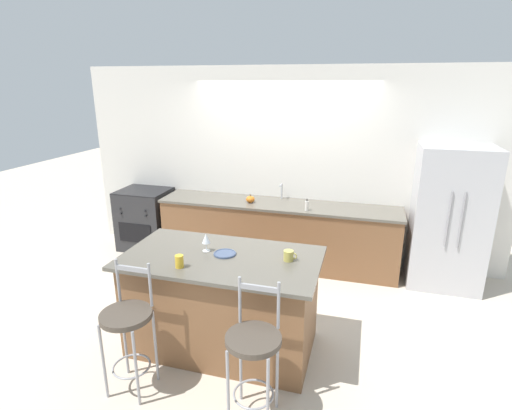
{
  "coord_description": "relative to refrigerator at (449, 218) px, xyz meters",
  "views": [
    {
      "loc": [
        1.14,
        -4.74,
        2.49
      ],
      "look_at": [
        -0.03,
        -0.61,
        1.15
      ],
      "focal_mm": 28.0,
      "sensor_mm": 36.0,
      "label": 1
    }
  ],
  "objects": [
    {
      "name": "tumbler_cup",
      "position": [
        -2.5,
        -2.27,
        0.12
      ],
      "size": [
        0.07,
        0.07,
        0.11
      ],
      "color": "gold",
      "rests_on": "kitchen_island"
    },
    {
      "name": "oven_range",
      "position": [
        -4.24,
        0.02,
        -0.43
      ],
      "size": [
        0.74,
        0.65,
        0.92
      ],
      "color": "#28282B",
      "rests_on": "ground_plane"
    },
    {
      "name": "coffee_mug",
      "position": [
        -1.62,
        -1.88,
        0.12
      ],
      "size": [
        0.12,
        0.09,
        0.1
      ],
      "color": "#C1B251",
      "rests_on": "kitchen_island"
    },
    {
      "name": "bar_stool_near",
      "position": [
        -2.77,
        -2.71,
        -0.29
      ],
      "size": [
        0.41,
        0.41,
        1.11
      ],
      "color": "#99999E",
      "rests_on": "ground_plane"
    },
    {
      "name": "dinner_plate",
      "position": [
        -2.22,
        -1.91,
        0.08
      ],
      "size": [
        0.21,
        0.21,
        0.02
      ],
      "color": "#425170",
      "rests_on": "kitchen_island"
    },
    {
      "name": "wine_glass",
      "position": [
        -2.42,
        -1.89,
        0.19
      ],
      "size": [
        0.08,
        0.08,
        0.17
      ],
      "color": "white",
      "rests_on": "kitchen_island"
    },
    {
      "name": "sink_faucet",
      "position": [
        -2.16,
        0.23,
        0.14
      ],
      "size": [
        0.02,
        0.13,
        0.22
      ],
      "color": "#ADAFB5",
      "rests_on": "back_counter"
    },
    {
      "name": "bar_stool_far",
      "position": [
        -1.71,
        -2.73,
        -0.29
      ],
      "size": [
        0.41,
        0.41,
        1.11
      ],
      "color": "#99999E",
      "rests_on": "ground_plane"
    },
    {
      "name": "ground_plane",
      "position": [
        -2.16,
        -0.36,
        -0.89
      ],
      "size": [
        18.0,
        18.0,
        0.0
      ],
      "primitive_type": "plane",
      "color": "beige"
    },
    {
      "name": "back_counter",
      "position": [
        -2.16,
        0.03,
        -0.44
      ],
      "size": [
        3.31,
        0.7,
        0.89
      ],
      "color": "brown",
      "rests_on": "ground_plane"
    },
    {
      "name": "pumpkin_decoration",
      "position": [
        -2.53,
        -0.07,
        0.05
      ],
      "size": [
        0.12,
        0.12,
        0.12
      ],
      "color": "orange",
      "rests_on": "back_counter"
    },
    {
      "name": "wall_back",
      "position": [
        -2.16,
        0.36,
        0.46
      ],
      "size": [
        6.0,
        0.07,
        2.7
      ],
      "color": "silver",
      "rests_on": "ground_plane"
    },
    {
      "name": "kitchen_island",
      "position": [
        -2.24,
        -1.96,
        -0.41
      ],
      "size": [
        1.82,
        1.0,
        0.95
      ],
      "color": "brown",
      "rests_on": "ground_plane"
    },
    {
      "name": "refrigerator",
      "position": [
        0.0,
        0.0,
        0.0
      ],
      "size": [
        0.85,
        0.7,
        1.77
      ],
      "color": "#BCBCC1",
      "rests_on": "ground_plane"
    },
    {
      "name": "soap_bottle",
      "position": [
        -1.73,
        -0.2,
        0.07
      ],
      "size": [
        0.05,
        0.05,
        0.16
      ],
      "color": "silver",
      "rests_on": "back_counter"
    }
  ]
}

